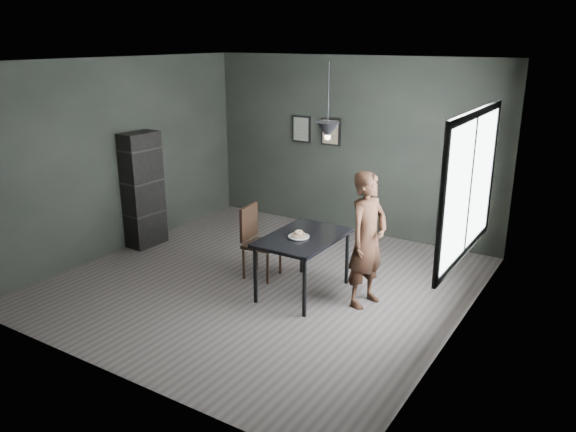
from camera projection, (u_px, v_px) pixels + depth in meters
The scene contains 13 objects.
ground at pixel (263, 282), 7.36m from camera, with size 5.00×5.00×0.00m, color #393431.
back_wall at pixel (351, 146), 8.95m from camera, with size 5.00×0.10×2.80m, color black.
ceiling at pixel (260, 60), 6.50m from camera, with size 5.00×5.00×0.02m.
window_assembly at pixel (470, 186), 5.78m from camera, with size 0.04×1.96×1.56m.
cafe_table at pixel (303, 242), 6.85m from camera, with size 0.80×1.20×0.75m.
white_plate at pixel (299, 237), 6.77m from camera, with size 0.23×0.23×0.01m, color silver.
donut_pile at pixel (299, 235), 6.76m from camera, with size 0.19×0.19×0.08m.
woman at pixel (367, 240), 6.52m from camera, with size 0.59×0.39×1.62m, color black.
wood_chair at pixel (256, 237), 7.39m from camera, with size 0.46×0.46×0.97m.
shelf_unit at pixel (143, 190), 8.43m from camera, with size 0.33×0.58×1.74m, color black.
pendant_lamp at pixel (328, 130), 6.38m from camera, with size 0.28×0.28×0.86m.
framed_print_left at pixel (301, 129), 9.31m from camera, with size 0.34×0.04×0.44m.
framed_print_right at pixel (331, 132), 9.04m from camera, with size 0.34×0.04×0.44m.
Camera 1 is at (3.85, -5.54, 3.06)m, focal length 35.00 mm.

